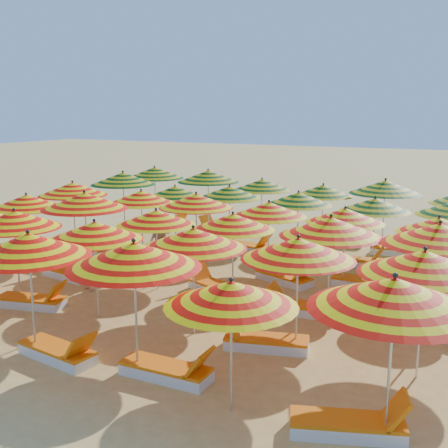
{
  "coord_description": "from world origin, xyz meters",
  "views": [
    {
      "loc": [
        7.18,
        -13.41,
        4.78
      ],
      "look_at": [
        0.0,
        0.5,
        1.6
      ],
      "focal_mm": 45.0,
      "sensor_mm": 36.0,
      "label": 1
    }
  ],
  "objects_px": {
    "umbrella_14": "(156,218)",
    "umbrella_26": "(229,192)",
    "umbrella_18": "(73,189)",
    "umbrella_13": "(85,201)",
    "umbrella_12": "(26,202)",
    "lounger_8": "(67,273)",
    "umbrella_3": "(134,255)",
    "umbrella_9": "(193,238)",
    "umbrella_16": "(331,227)",
    "lounger_3": "(168,370)",
    "lounger_10": "(303,308)",
    "beachgoer_a": "(88,265)",
    "lounger_13": "(285,278)",
    "umbrella_34": "(385,187)",
    "umbrella_11": "(424,263)",
    "lounger_12": "(88,249)",
    "umbrella_27": "(299,199)",
    "umbrella_32": "(262,185)",
    "lounger_9": "(215,287)",
    "umbrella_21": "(269,209)",
    "umbrella_2": "(28,245)",
    "lounger_20": "(217,231)",
    "lounger_2": "(59,352)",
    "umbrella_20": "(196,201)",
    "umbrella_24": "(123,179)",
    "umbrella_15": "(233,222)",
    "lounger_7": "(50,264)",
    "umbrella_23": "(439,225)",
    "lounger_17": "(356,262)",
    "umbrella_30": "(155,173)",
    "umbrella_25": "(175,192)",
    "umbrella_22": "(345,216)",
    "lounger_16": "(247,247)",
    "umbrella_33": "(323,190)",
    "beachgoer_b": "(158,243)",
    "umbrella_4": "(231,294)",
    "lounger_5": "(33,301)",
    "lounger_4": "(350,425)",
    "umbrella_5": "(394,294)",
    "lounger_22": "(396,250)",
    "umbrella_10": "(298,249)",
    "lounger_6": "(264,342)",
    "lounger_14": "(366,282)"
  },
  "relations": [
    {
      "from": "lounger_10",
      "to": "beachgoer_a",
      "type": "relative_size",
      "value": 1.27
    },
    {
      "from": "umbrella_2",
      "to": "lounger_20",
      "type": "xyz_separation_m",
      "value": [
        -1.88,
        11.28,
        -2.08
      ]
    },
    {
      "from": "umbrella_16",
      "to": "umbrella_24",
      "type": "distance_m",
      "value": 10.5
    },
    {
      "from": "umbrella_33",
      "to": "lounger_12",
      "type": "height_order",
      "value": "umbrella_33"
    },
    {
      "from": "umbrella_32",
      "to": "umbrella_23",
      "type": "bearing_deg",
      "value": -33.83
    },
    {
      "from": "umbrella_3",
      "to": "umbrella_9",
      "type": "distance_m",
      "value": 2.15
    },
    {
      "from": "umbrella_23",
      "to": "lounger_3",
      "type": "relative_size",
      "value": 1.34
    },
    {
      "from": "umbrella_16",
      "to": "lounger_3",
      "type": "height_order",
      "value": "umbrella_16"
    },
    {
      "from": "lounger_2",
      "to": "lounger_17",
      "type": "height_order",
      "value": "same"
    },
    {
      "from": "umbrella_3",
      "to": "umbrella_27",
      "type": "distance_m",
      "value": 8.97
    },
    {
      "from": "umbrella_18",
      "to": "umbrella_13",
      "type": "bearing_deg",
      "value": -42.29
    },
    {
      "from": "umbrella_27",
      "to": "lounger_3",
      "type": "xyz_separation_m",
      "value": [
        0.76,
        -8.86,
        -1.86
      ]
    },
    {
      "from": "umbrella_32",
      "to": "umbrella_22",
      "type": "bearing_deg",
      "value": -45.76
    },
    {
      "from": "lounger_10",
      "to": "lounger_22",
      "type": "bearing_deg",
      "value": -104.55
    },
    {
      "from": "umbrella_15",
      "to": "umbrella_22",
      "type": "relative_size",
      "value": 1.16
    },
    {
      "from": "umbrella_16",
      "to": "lounger_17",
      "type": "relative_size",
      "value": 1.45
    },
    {
      "from": "umbrella_11",
      "to": "lounger_2",
      "type": "xyz_separation_m",
      "value": [
        -6.33,
        -2.43,
        -2.01
      ]
    },
    {
      "from": "lounger_13",
      "to": "umbrella_34",
      "type": "bearing_deg",
      "value": 91.86
    },
    {
      "from": "umbrella_16",
      "to": "lounger_13",
      "type": "bearing_deg",
      "value": 131.71
    },
    {
      "from": "umbrella_32",
      "to": "beachgoer_a",
      "type": "relative_size",
      "value": 1.64
    },
    {
      "from": "umbrella_2",
      "to": "umbrella_32",
      "type": "bearing_deg",
      "value": 90.82
    },
    {
      "from": "umbrella_4",
      "to": "umbrella_21",
      "type": "distance_m",
      "value": 7.36
    },
    {
      "from": "lounger_16",
      "to": "beachgoer_a",
      "type": "xyz_separation_m",
      "value": [
        -2.01,
        -5.87,
        0.55
      ]
    },
    {
      "from": "umbrella_26",
      "to": "lounger_2",
      "type": "xyz_separation_m",
      "value": [
        0.96,
        -9.3,
        -1.89
      ]
    },
    {
      "from": "umbrella_15",
      "to": "umbrella_26",
      "type": "relative_size",
      "value": 1.0
    },
    {
      "from": "umbrella_21",
      "to": "lounger_8",
      "type": "xyz_separation_m",
      "value": [
        -5.23,
        -2.59,
        -1.88
      ]
    },
    {
      "from": "umbrella_12",
      "to": "lounger_8",
      "type": "height_order",
      "value": "umbrella_12"
    },
    {
      "from": "lounger_5",
      "to": "lounger_8",
      "type": "relative_size",
      "value": 1.01
    },
    {
      "from": "umbrella_30",
      "to": "lounger_8",
      "type": "height_order",
      "value": "umbrella_30"
    },
    {
      "from": "umbrella_15",
      "to": "lounger_7",
      "type": "xyz_separation_m",
      "value": [
        -6.2,
        -0.16,
        -1.86
      ]
    },
    {
      "from": "lounger_2",
      "to": "lounger_17",
      "type": "bearing_deg",
      "value": 77.37
    },
    {
      "from": "lounger_7",
      "to": "lounger_13",
      "type": "bearing_deg",
      "value": 13.33
    },
    {
      "from": "lounger_20",
      "to": "beachgoer_b",
      "type": "height_order",
      "value": "beachgoer_b"
    },
    {
      "from": "umbrella_22",
      "to": "umbrella_16",
      "type": "bearing_deg",
      "value": -81.97
    },
    {
      "from": "umbrella_14",
      "to": "umbrella_26",
      "type": "relative_size",
      "value": 0.98
    },
    {
      "from": "umbrella_11",
      "to": "umbrella_20",
      "type": "height_order",
      "value": "umbrella_11"
    },
    {
      "from": "umbrella_5",
      "to": "umbrella_10",
      "type": "relative_size",
      "value": 1.07
    },
    {
      "from": "umbrella_11",
      "to": "lounger_12",
      "type": "height_order",
      "value": "umbrella_11"
    },
    {
      "from": "lounger_6",
      "to": "beachgoer_b",
      "type": "height_order",
      "value": "beachgoer_b"
    },
    {
      "from": "lounger_14",
      "to": "lounger_20",
      "type": "relative_size",
      "value": 0.96
    },
    {
      "from": "lounger_16",
      "to": "umbrella_16",
      "type": "bearing_deg",
      "value": -40.8
    },
    {
      "from": "umbrella_32",
      "to": "lounger_9",
      "type": "distance_m",
      "value": 7.04
    },
    {
      "from": "umbrella_21",
      "to": "umbrella_24",
      "type": "xyz_separation_m",
      "value": [
        -6.93,
        2.41,
        0.24
      ]
    },
    {
      "from": "umbrella_3",
      "to": "lounger_9",
      "type": "height_order",
      "value": "umbrella_3"
    },
    {
      "from": "umbrella_30",
      "to": "umbrella_25",
      "type": "bearing_deg",
      "value": -44.57
    },
    {
      "from": "umbrella_21",
      "to": "lounger_13",
      "type": "relative_size",
      "value": 1.38
    },
    {
      "from": "umbrella_3",
      "to": "lounger_17",
      "type": "xyz_separation_m",
      "value": [
        1.73,
        9.08,
        -2.11
      ]
    },
    {
      "from": "lounger_4",
      "to": "umbrella_5",
      "type": "bearing_deg",
      "value": -12.18
    },
    {
      "from": "umbrella_9",
      "to": "lounger_3",
      "type": "height_order",
      "value": "umbrella_9"
    },
    {
      "from": "umbrella_21",
      "to": "lounger_12",
      "type": "xyz_separation_m",
      "value": [
        -6.55,
        -0.13,
        -1.88
      ]
    }
  ]
}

